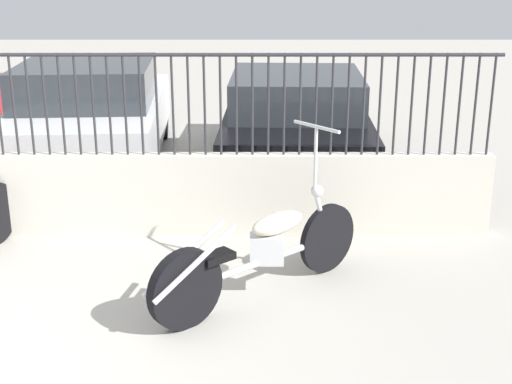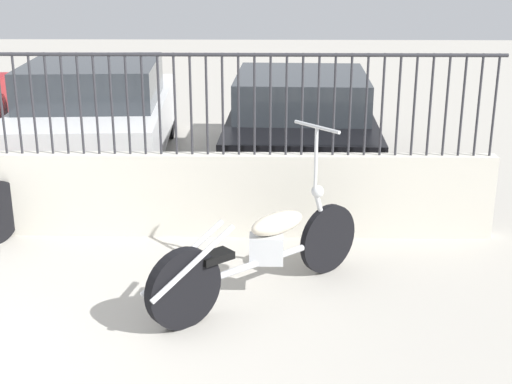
% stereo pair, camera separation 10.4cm
% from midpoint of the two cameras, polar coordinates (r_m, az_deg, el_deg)
% --- Properties ---
extents(low_wall, '(9.10, 0.18, 0.85)m').
position_cam_midpoint_polar(low_wall, '(7.53, -17.31, -0.23)').
color(low_wall, beige).
rests_on(low_wall, ground_plane).
extents(fence_railing, '(9.10, 0.04, 1.00)m').
position_cam_midpoint_polar(fence_railing, '(7.27, -18.09, 7.61)').
color(fence_railing, '#2D2D33').
rests_on(fence_railing, low_wall).
extents(motorcycle_silver, '(1.75, 1.54, 1.39)m').
position_cam_midpoint_polar(motorcycle_silver, '(5.84, -0.63, -5.01)').
color(motorcycle_silver, black).
rests_on(motorcycle_silver, ground_plane).
extents(car_white, '(2.13, 4.16, 1.39)m').
position_cam_midpoint_polar(car_white, '(9.96, -13.28, 6.21)').
color(car_white, black).
rests_on(car_white, ground_plane).
extents(car_black, '(1.98, 4.06, 1.28)m').
position_cam_midpoint_polar(car_black, '(9.53, 2.94, 5.84)').
color(car_black, black).
rests_on(car_black, ground_plane).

